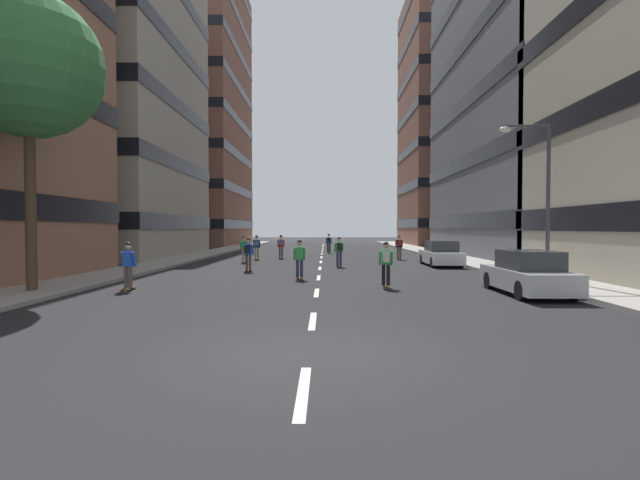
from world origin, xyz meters
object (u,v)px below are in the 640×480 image
at_px(skater_2, 244,248).
at_px(skater_8, 339,250).
at_px(skater_7, 386,261).
at_px(skater_4, 329,242).
at_px(skater_1, 248,252).
at_px(skater_3, 299,257).
at_px(parked_car_mid, 441,254).
at_px(skater_5, 399,246).
at_px(skater_0, 128,264).
at_px(skater_9, 257,246).
at_px(streetlamp_right, 539,184).
at_px(parked_car_near, 528,274).
at_px(street_tree_near, 28,66).
at_px(skater_6, 281,245).

distance_m(skater_2, skater_8, 6.91).
bearing_deg(skater_7, skater_4, 94.64).
bearing_deg(skater_4, skater_8, -88.14).
distance_m(skater_1, skater_3, 4.70).
bearing_deg(skater_3, skater_4, 86.18).
distance_m(parked_car_mid, skater_5, 5.73).
height_order(skater_0, skater_3, same).
distance_m(skater_8, skater_9, 8.43).
distance_m(streetlamp_right, skater_7, 7.52).
bearing_deg(skater_7, parked_car_near, -19.85).
xyz_separation_m(parked_car_mid, skater_4, (-6.67, 14.23, 0.32)).
height_order(parked_car_near, streetlamp_right, streetlamp_right).
distance_m(skater_4, skater_9, 10.45).
relative_size(parked_car_mid, skater_5, 2.47).
distance_m(parked_car_mid, skater_7, 11.49).
xyz_separation_m(street_tree_near, streetlamp_right, (19.11, 3.58, -3.71)).
distance_m(street_tree_near, skater_4, 29.33).
bearing_deg(parked_car_near, skater_6, 118.80).
xyz_separation_m(skater_0, skater_5, (12.55, 16.81, 0.03)).
height_order(parked_car_near, skater_0, skater_0).
bearing_deg(skater_6, skater_1, -93.89).
height_order(skater_0, skater_5, same).
distance_m(parked_car_near, skater_9, 21.08).
relative_size(parked_car_mid, skater_2, 2.47).
distance_m(parked_car_mid, skater_8, 6.26).
xyz_separation_m(skater_4, skater_9, (-5.25, -9.03, 0.00)).
relative_size(parked_car_near, skater_9, 2.47).
distance_m(skater_3, skater_7, 4.50).
bearing_deg(skater_4, skater_6, -115.40).
height_order(skater_2, skater_4, same).
bearing_deg(skater_0, parked_car_mid, 38.60).
height_order(skater_1, skater_8, same).
bearing_deg(skater_4, skater_0, -106.42).
relative_size(skater_2, skater_6, 1.00).
bearing_deg(skater_6, skater_3, -81.28).
xyz_separation_m(skater_4, skater_6, (-3.64, -7.66, 0.00)).
bearing_deg(skater_9, skater_0, -97.85).
height_order(skater_6, skater_9, same).
xyz_separation_m(skater_7, skater_8, (-1.51, 9.53, 0.00)).
distance_m(street_tree_near, skater_1, 12.44).
bearing_deg(street_tree_near, skater_8, 45.87).
distance_m(skater_3, skater_4, 21.90).
distance_m(street_tree_near, streetlamp_right, 19.79).
distance_m(skater_1, skater_6, 10.51).
relative_size(parked_car_mid, skater_0, 2.47).
relative_size(skater_3, skater_6, 1.00).
height_order(skater_1, skater_4, same).
bearing_deg(skater_8, skater_7, -80.97).
distance_m(parked_car_mid, skater_6, 12.23).
xyz_separation_m(parked_car_near, skater_3, (-8.13, 4.56, 0.29)).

